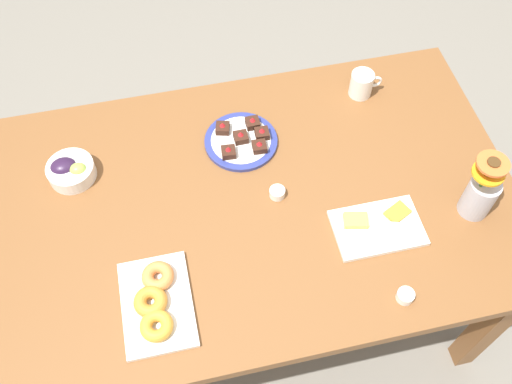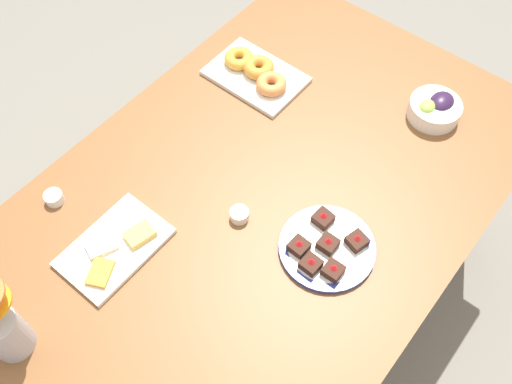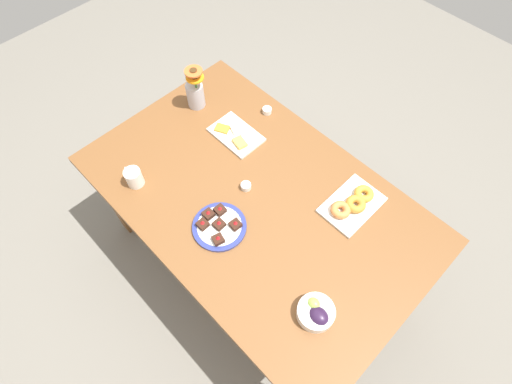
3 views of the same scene
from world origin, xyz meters
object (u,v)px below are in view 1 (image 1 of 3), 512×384
at_px(dining_table, 256,213).
at_px(dessert_plate, 242,140).
at_px(croissant_platter, 156,302).
at_px(jam_cup_honey, 405,296).
at_px(coffee_mug, 362,84).
at_px(flower_vase, 480,194).
at_px(grape_bowl, 70,170).
at_px(jam_cup_berry, 277,193).
at_px(cheese_platter, 378,227).

xyz_separation_m(dining_table, dessert_plate, (0.00, 0.22, 0.10)).
bearing_deg(croissant_platter, dining_table, 39.07).
height_order(dining_table, jam_cup_honey, jam_cup_honey).
xyz_separation_m(jam_cup_honey, dessert_plate, (-0.33, 0.63, -0.00)).
xyz_separation_m(coffee_mug, croissant_platter, (-0.78, -0.62, -0.03)).
bearing_deg(dining_table, flower_vase, -15.79).
bearing_deg(jam_cup_honey, dining_table, 129.15).
bearing_deg(grape_bowl, croissant_platter, -67.26).
bearing_deg(coffee_mug, jam_cup_berry, -137.55).
bearing_deg(jam_cup_berry, grape_bowl, 160.77).
distance_m(grape_bowl, cheese_platter, 0.95).
xyz_separation_m(jam_cup_berry, flower_vase, (0.56, -0.17, 0.07)).
relative_size(jam_cup_honey, dessert_plate, 0.20).
bearing_deg(jam_cup_honey, cheese_platter, 90.11).
xyz_separation_m(grape_bowl, jam_cup_honey, (0.87, -0.61, -0.01)).
xyz_separation_m(dining_table, grape_bowl, (-0.54, 0.21, 0.12)).
distance_m(jam_cup_honey, flower_vase, 0.38).
distance_m(dining_table, jam_cup_honey, 0.53).
distance_m(jam_cup_honey, dessert_plate, 0.70).
relative_size(coffee_mug, flower_vase, 0.45).
relative_size(grape_bowl, cheese_platter, 0.56).
bearing_deg(cheese_platter, coffee_mug, 77.09).
distance_m(coffee_mug, jam_cup_honey, 0.76).
bearing_deg(flower_vase, jam_cup_berry, 162.63).
bearing_deg(coffee_mug, croissant_platter, -141.66).
xyz_separation_m(dining_table, flower_vase, (0.63, -0.18, 0.17)).
bearing_deg(coffee_mug, dining_table, -142.23).
bearing_deg(flower_vase, croissant_platter, -174.22).
relative_size(cheese_platter, jam_cup_berry, 5.42).
distance_m(croissant_platter, flower_vase, 0.97).
relative_size(jam_cup_berry, flower_vase, 0.19).
relative_size(dining_table, grape_bowl, 10.94).
bearing_deg(grape_bowl, jam_cup_berry, -19.23).
height_order(dining_table, grape_bowl, grape_bowl).
xyz_separation_m(dining_table, coffee_mug, (0.45, 0.35, 0.13)).
xyz_separation_m(coffee_mug, jam_cup_berry, (-0.38, -0.35, -0.03)).
xyz_separation_m(croissant_platter, flower_vase, (0.96, 0.10, 0.07)).
distance_m(coffee_mug, grape_bowl, 1.00).
height_order(jam_cup_berry, flower_vase, flower_vase).
height_order(coffee_mug, jam_cup_honey, coffee_mug).
height_order(dining_table, cheese_platter, cheese_platter).
height_order(jam_cup_honey, dessert_plate, dessert_plate).
bearing_deg(dining_table, grape_bowl, 158.79).
relative_size(grape_bowl, flower_vase, 0.59).
relative_size(cheese_platter, flower_vase, 1.05).
bearing_deg(jam_cup_berry, cheese_platter, -33.95).
relative_size(coffee_mug, jam_cup_honey, 2.35).
relative_size(grape_bowl, croissant_platter, 0.52).
bearing_deg(dining_table, cheese_platter, -28.48).
bearing_deg(flower_vase, cheese_platter, -179.93).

